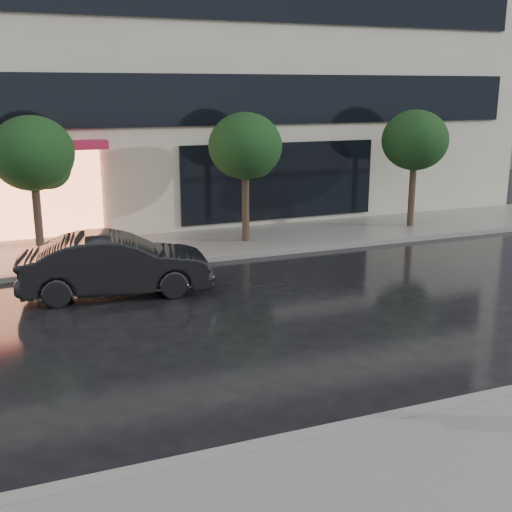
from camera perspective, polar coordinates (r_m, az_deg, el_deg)
ground at (r=9.97m, az=3.54°, el=-13.15°), size 120.00×120.00×0.00m
sidewalk_far at (r=19.16m, az=-9.60°, el=0.59°), size 60.00×3.50×0.12m
curb_near at (r=9.16m, az=6.31°, el=-15.42°), size 60.00×0.25×0.14m
curb_far at (r=17.50m, az=-8.37°, el=-0.66°), size 60.00×0.25×0.14m
bg_building_right at (r=46.83m, az=18.84°, el=18.02°), size 12.00×12.00×16.00m
tree_mid_west at (r=18.09m, az=-19.06°, el=8.39°), size 2.20×2.20×3.99m
tree_mid_east at (r=19.33m, az=-0.82°, el=9.53°), size 2.20×2.20×3.99m
tree_far_east at (r=22.19m, az=14.03°, el=9.77°), size 2.20×2.20×3.99m
parked_car at (r=15.14m, az=-12.36°, el=-0.74°), size 4.50×2.04×1.43m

